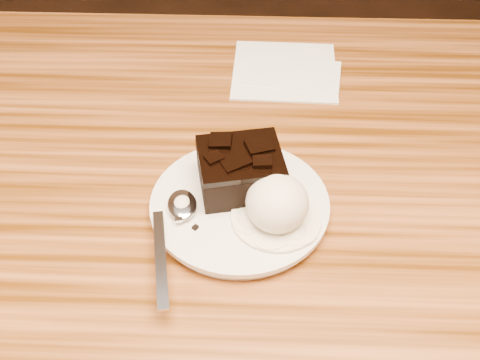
{
  "coord_description": "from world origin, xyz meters",
  "views": [
    {
      "loc": [
        0.09,
        -0.47,
        1.23
      ],
      "look_at": [
        0.07,
        -0.03,
        0.79
      ],
      "focal_mm": 42.65,
      "sensor_mm": 36.0,
      "label": 1
    }
  ],
  "objects_px": {
    "dining_table": "(196,343)",
    "napkin": "(285,70)",
    "spoon": "(182,206)",
    "ice_cream_scoop": "(277,203)",
    "plate": "(240,206)",
    "brownie": "(240,172)"
  },
  "relations": [
    {
      "from": "dining_table",
      "to": "plate",
      "type": "distance_m",
      "value": 0.39
    },
    {
      "from": "plate",
      "to": "napkin",
      "type": "bearing_deg",
      "value": 78.62
    },
    {
      "from": "spoon",
      "to": "ice_cream_scoop",
      "type": "bearing_deg",
      "value": -15.6
    },
    {
      "from": "dining_table",
      "to": "napkin",
      "type": "relative_size",
      "value": 7.95
    },
    {
      "from": "plate",
      "to": "napkin",
      "type": "relative_size",
      "value": 1.33
    },
    {
      "from": "dining_table",
      "to": "brownie",
      "type": "bearing_deg",
      "value": -12.56
    },
    {
      "from": "brownie",
      "to": "napkin",
      "type": "relative_size",
      "value": 0.6
    },
    {
      "from": "ice_cream_scoop",
      "to": "plate",
      "type": "bearing_deg",
      "value": 150.09
    },
    {
      "from": "spoon",
      "to": "napkin",
      "type": "xyz_separation_m",
      "value": [
        0.12,
        0.29,
        -0.02
      ]
    },
    {
      "from": "dining_table",
      "to": "brownie",
      "type": "height_order",
      "value": "brownie"
    },
    {
      "from": "dining_table",
      "to": "ice_cream_scoop",
      "type": "distance_m",
      "value": 0.44
    },
    {
      "from": "plate",
      "to": "brownie",
      "type": "relative_size",
      "value": 2.21
    },
    {
      "from": "plate",
      "to": "napkin",
      "type": "distance_m",
      "value": 0.29
    },
    {
      "from": "ice_cream_scoop",
      "to": "spoon",
      "type": "distance_m",
      "value": 0.11
    },
    {
      "from": "napkin",
      "to": "spoon",
      "type": "bearing_deg",
      "value": -112.06
    },
    {
      "from": "dining_table",
      "to": "ice_cream_scoop",
      "type": "height_order",
      "value": "ice_cream_scoop"
    },
    {
      "from": "dining_table",
      "to": "plate",
      "type": "relative_size",
      "value": 5.99
    },
    {
      "from": "brownie",
      "to": "spoon",
      "type": "xyz_separation_m",
      "value": [
        -0.06,
        -0.04,
        -0.02
      ]
    },
    {
      "from": "dining_table",
      "to": "napkin",
      "type": "bearing_deg",
      "value": 61.43
    },
    {
      "from": "dining_table",
      "to": "plate",
      "type": "bearing_deg",
      "value": -29.47
    },
    {
      "from": "spoon",
      "to": "brownie",
      "type": "bearing_deg",
      "value": 21.55
    },
    {
      "from": "plate",
      "to": "spoon",
      "type": "height_order",
      "value": "spoon"
    }
  ]
}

